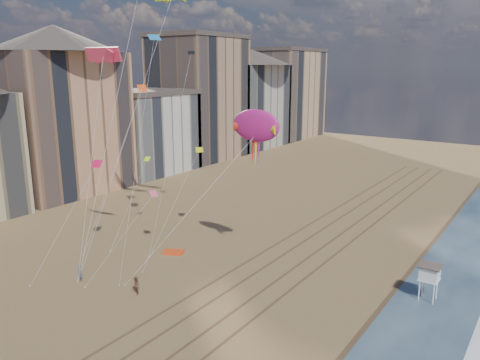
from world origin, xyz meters
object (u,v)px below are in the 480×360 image
(kite_flyer_b, at_px, (136,286))
(kite_flyer_a, at_px, (80,273))
(lifeguard_stand, at_px, (430,273))
(show_kite, at_px, (256,126))
(grounded_kite, at_px, (174,252))

(kite_flyer_b, bearing_deg, kite_flyer_a, -130.09)
(lifeguard_stand, distance_m, kite_flyer_a, 34.69)
(kite_flyer_a, bearing_deg, show_kite, 32.00)
(kite_flyer_a, bearing_deg, kite_flyer_b, -4.10)
(lifeguard_stand, relative_size, grounded_kite, 1.52)
(lifeguard_stand, relative_size, show_kite, 0.17)
(kite_flyer_a, xyz_separation_m, kite_flyer_b, (6.92, 1.29, 0.01))
(kite_flyer_b, bearing_deg, grounded_kite, 152.04)
(grounded_kite, distance_m, show_kite, 18.57)
(lifeguard_stand, xyz_separation_m, show_kite, (-17.78, -2.81, 12.91))
(show_kite, bearing_deg, kite_flyer_b, -115.53)
(lifeguard_stand, relative_size, kite_flyer_b, 1.95)
(lifeguard_stand, xyz_separation_m, grounded_kite, (-27.70, -5.32, -2.59))
(lifeguard_stand, distance_m, show_kite, 22.15)
(grounded_kite, relative_size, kite_flyer_b, 1.29)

